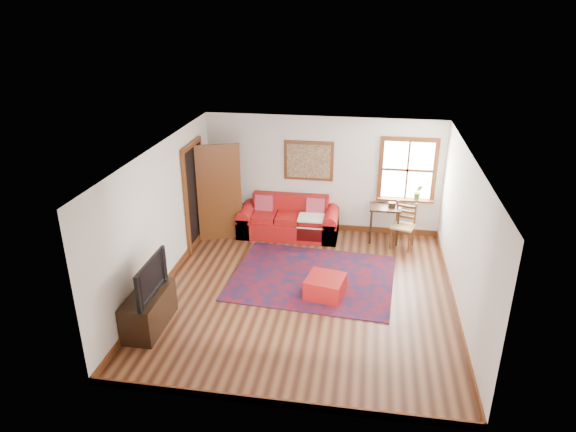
% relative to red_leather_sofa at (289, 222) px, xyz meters
% --- Properties ---
extents(ground, '(5.50, 5.50, 0.00)m').
position_rel_red_leather_sofa_xyz_m(ground, '(0.66, -2.34, -0.27)').
color(ground, '#3D1D10').
rests_on(ground, ground).
extents(room_envelope, '(5.04, 5.54, 2.52)m').
position_rel_red_leather_sofa_xyz_m(room_envelope, '(0.66, -2.32, 1.38)').
color(room_envelope, silver).
rests_on(room_envelope, ground).
extents(window, '(1.18, 0.20, 1.38)m').
position_rel_red_leather_sofa_xyz_m(window, '(2.44, 0.37, 1.04)').
color(window, white).
rests_on(window, ground).
extents(doorway, '(0.89, 1.08, 2.14)m').
position_rel_red_leather_sofa_xyz_m(doorway, '(-1.55, -0.56, 0.80)').
color(doorway, black).
rests_on(doorway, ground).
extents(framed_artwork, '(1.05, 0.07, 0.85)m').
position_rel_red_leather_sofa_xyz_m(framed_artwork, '(0.36, 0.38, 1.28)').
color(framed_artwork, '#623115').
rests_on(framed_artwork, ground).
extents(persian_rug, '(3.04, 2.50, 0.02)m').
position_rel_red_leather_sofa_xyz_m(persian_rug, '(0.73, -1.81, -0.26)').
color(persian_rug, '#5F0D16').
rests_on(persian_rug, ground).
extents(red_leather_sofa, '(2.11, 0.87, 0.82)m').
position_rel_red_leather_sofa_xyz_m(red_leather_sofa, '(0.00, 0.00, 0.00)').
color(red_leather_sofa, '#AA1615').
rests_on(red_leather_sofa, ground).
extents(red_ottoman, '(0.72, 0.72, 0.35)m').
position_rel_red_leather_sofa_xyz_m(red_ottoman, '(1.01, -2.38, -0.10)').
color(red_ottoman, '#AA1615').
rests_on(red_ottoman, ground).
extents(side_table, '(0.64, 0.48, 0.77)m').
position_rel_red_leather_sofa_xyz_m(side_table, '(2.01, 0.00, 0.37)').
color(side_table, black).
rests_on(side_table, ground).
extents(ladder_back_chair, '(0.53, 0.52, 0.93)m').
position_rel_red_leather_sofa_xyz_m(ladder_back_chair, '(2.39, -0.20, 0.23)').
color(ladder_back_chair, tan).
rests_on(ladder_back_chair, ground).
extents(media_cabinet, '(0.49, 1.08, 0.60)m').
position_rel_red_leather_sofa_xyz_m(media_cabinet, '(-1.58, -3.71, 0.02)').
color(media_cabinet, black).
rests_on(media_cabinet, ground).
extents(television, '(0.13, 1.02, 0.59)m').
position_rel_red_leather_sofa_xyz_m(television, '(-1.56, -3.74, 0.62)').
color(television, black).
rests_on(television, media_cabinet).
extents(candle_hurricane, '(0.12, 0.12, 0.18)m').
position_rel_red_leather_sofa_xyz_m(candle_hurricane, '(-1.53, -3.34, 0.41)').
color(candle_hurricane, silver).
rests_on(candle_hurricane, media_cabinet).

